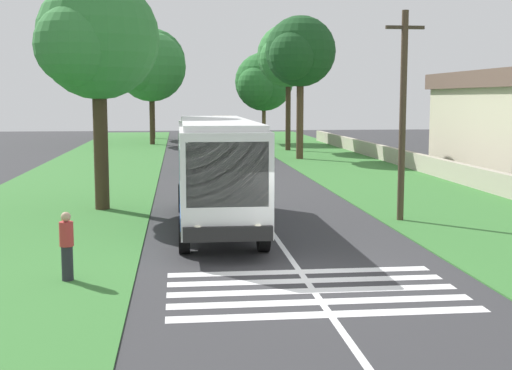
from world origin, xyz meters
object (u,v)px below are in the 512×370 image
trailing_car_3 (189,138)px  roadside_tree_right_2 (262,83)px  trailing_car_0 (205,161)px  roadside_tree_left_2 (96,43)px  roadside_tree_right_0 (287,57)px  roadside_tree_right_1 (298,54)px  trailing_car_1 (244,150)px  roadside_tree_left_0 (150,64)px  utility_pole (403,113)px  coach_bus (216,166)px  roadside_tree_left_1 (150,69)px  pedestrian (67,245)px  trailing_car_2 (236,142)px  trailing_minibus_0 (224,125)px

trailing_car_3 → roadside_tree_right_2: size_ratio=0.48×
trailing_car_0 → roadside_tree_left_2: roadside_tree_left_2 is taller
trailing_car_3 → roadside_tree_right_0: (-8.40, -8.10, 7.23)m
roadside_tree_right_0 → roadside_tree_right_1: roadside_tree_right_0 is taller
trailing_car_1 → roadside_tree_right_0: roadside_tree_right_0 is taller
roadside_tree_left_0 → utility_pole: 55.24m
trailing_car_1 → roadside_tree_left_0: size_ratio=0.36×
trailing_car_3 → roadside_tree_left_0: roadside_tree_left_0 is taller
trailing_car_0 → roadside_tree_right_2: roadside_tree_right_2 is taller
coach_bus → trailing_car_1: coach_bus is taller
coach_bus → roadside_tree_left_1: 44.85m
coach_bus → roadside_tree_left_0: roadside_tree_left_0 is taller
roadside_tree_left_0 → pedestrian: (-61.36, -0.20, -7.32)m
roadside_tree_left_1 → coach_bus: bearing=-175.0°
trailing_car_0 → roadside_tree_left_2: size_ratio=0.47×
coach_bus → roadside_tree_right_2: size_ratio=1.25×
trailing_car_0 → trailing_car_3: size_ratio=1.00×
coach_bus → trailing_car_3: 43.48m
trailing_car_2 → trailing_car_1: bearing=178.7°
roadside_tree_right_1 → pedestrian: 36.01m
trailing_car_0 → roadside_tree_right_1: roadside_tree_right_1 is taller
roadside_tree_right_1 → utility_pole: bearing=178.5°
trailing_car_1 → trailing_car_2: bearing=-1.3°
trailing_car_0 → pedestrian: size_ratio=2.54×
coach_bus → trailing_car_2: (36.41, -3.73, -1.48)m
trailing_minibus_0 → roadside_tree_right_2: 8.68m
roadside_tree_left_0 → roadside_tree_right_2: roadside_tree_left_0 is taller
trailing_car_0 → trailing_car_1: size_ratio=1.00×
trailing_car_1 → pedestrian: (-34.07, 7.54, 0.24)m
trailing_car_0 → pedestrian: pedestrian is taller
trailing_car_0 → roadside_tree_left_0: bearing=7.1°
trailing_car_2 → roadside_tree_left_2: 33.43m
trailing_car_1 → roadside_tree_right_2: 18.87m
roadside_tree_right_0 → roadside_tree_left_0: bearing=31.8°
trailing_car_0 → trailing_car_2: size_ratio=1.00×
trailing_car_0 → roadside_tree_right_1: (8.42, -7.16, 6.99)m
roadside_tree_left_0 → roadside_tree_left_2: size_ratio=1.32×
roadside_tree_right_2 → utility_pole: roadside_tree_right_2 is taller
trailing_car_3 → trailing_car_0: bearing=-178.9°
roadside_tree_left_2 → trailing_car_0: bearing=-19.1°
trailing_car_1 → utility_pole: 27.08m
coach_bus → trailing_car_2: size_ratio=2.60×
roadside_tree_right_1 → roadside_tree_right_0: bearing=-3.0°
roadside_tree_left_0 → roadside_tree_right_0: (-19.52, -12.10, -0.33)m
coach_bus → roadside_tree_right_1: 28.24m
coach_bus → trailing_car_0: size_ratio=2.60×
trailing_car_3 → roadside_tree_right_0: bearing=-136.0°
coach_bus → roadside_tree_right_2: 45.77m
coach_bus → trailing_minibus_0: coach_bus is taller
roadside_tree_left_2 → roadside_tree_right_0: size_ratio=0.86×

